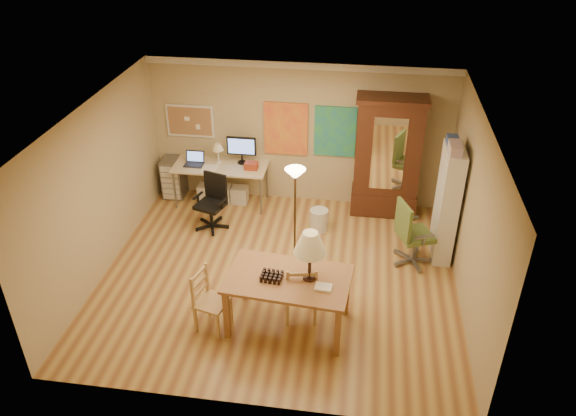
# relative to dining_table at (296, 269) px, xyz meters

# --- Properties ---
(floor) EXTENTS (5.50, 5.50, 0.00)m
(floor) POSITION_rel_dining_table_xyz_m (-0.41, 1.05, -0.98)
(floor) COLOR #925C33
(floor) RESTS_ON ground
(crown_molding) EXTENTS (5.50, 0.08, 0.12)m
(crown_molding) POSITION_rel_dining_table_xyz_m (-0.41, 3.51, 1.66)
(crown_molding) COLOR white
(crown_molding) RESTS_ON floor
(corkboard) EXTENTS (0.90, 0.04, 0.62)m
(corkboard) POSITION_rel_dining_table_xyz_m (-2.46, 3.52, 0.52)
(corkboard) COLOR #B17753
(corkboard) RESTS_ON floor
(art_panel_left) EXTENTS (0.80, 0.04, 1.00)m
(art_panel_left) POSITION_rel_dining_table_xyz_m (-0.66, 3.52, 0.47)
(art_panel_left) COLOR yellow
(art_panel_left) RESTS_ON floor
(art_panel_right) EXTENTS (0.75, 0.04, 0.95)m
(art_panel_right) POSITION_rel_dining_table_xyz_m (0.24, 3.52, 0.47)
(art_panel_right) COLOR teal
(art_panel_right) RESTS_ON floor
(dining_table) EXTENTS (1.73, 1.13, 1.55)m
(dining_table) POSITION_rel_dining_table_xyz_m (0.00, 0.00, 0.00)
(dining_table) COLOR brown
(dining_table) RESTS_ON floor
(ladder_chair_back) EXTENTS (0.51, 0.49, 0.95)m
(ladder_chair_back) POSITION_rel_dining_table_xyz_m (0.05, 0.15, -0.54)
(ladder_chair_back) COLOR tan
(ladder_chair_back) RESTS_ON floor
(ladder_chair_left) EXTENTS (0.51, 0.52, 0.92)m
(ladder_chair_left) POSITION_rel_dining_table_xyz_m (-1.15, -0.19, -0.55)
(ladder_chair_left) COLOR tan
(ladder_chair_left) RESTS_ON floor
(torchiere_lamp) EXTENTS (0.32, 0.32, 1.73)m
(torchiere_lamp) POSITION_rel_dining_table_xyz_m (-0.20, 1.40, 0.41)
(torchiere_lamp) COLOR #3F2D19
(torchiere_lamp) RESTS_ON floor
(computer_desk) EXTENTS (1.74, 0.76, 1.32)m
(computer_desk) POSITION_rel_dining_table_xyz_m (-1.81, 3.21, -0.50)
(computer_desk) COLOR #C5B890
(computer_desk) RESTS_ON floor
(office_chair_black) EXTENTS (0.61, 0.61, 1.00)m
(office_chair_black) POSITION_rel_dining_table_xyz_m (-1.80, 2.31, -0.72)
(office_chair_black) COLOR black
(office_chair_black) RESTS_ON floor
(office_chair_green) EXTENTS (0.69, 0.69, 1.12)m
(office_chair_green) POSITION_rel_dining_table_xyz_m (1.65, 1.73, -0.68)
(office_chair_green) COLOR slate
(office_chair_green) RESTS_ON floor
(drawer_cart) EXTENTS (0.39, 0.47, 0.78)m
(drawer_cart) POSITION_rel_dining_table_xyz_m (-2.82, 3.32, -0.59)
(drawer_cart) COLOR slate
(drawer_cart) RESTS_ON floor
(armoire) EXTENTS (1.22, 0.58, 2.24)m
(armoire) POSITION_rel_dining_table_xyz_m (1.20, 3.29, -0.01)
(armoire) COLOR #3D2110
(armoire) RESTS_ON floor
(bookshelf) EXTENTS (0.29, 0.77, 1.92)m
(bookshelf) POSITION_rel_dining_table_xyz_m (2.14, 2.05, -0.03)
(bookshelf) COLOR white
(bookshelf) RESTS_ON floor
(wastebin) EXTENTS (0.32, 0.32, 0.41)m
(wastebin) POSITION_rel_dining_table_xyz_m (0.09, 2.48, -0.78)
(wastebin) COLOR silver
(wastebin) RESTS_ON floor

